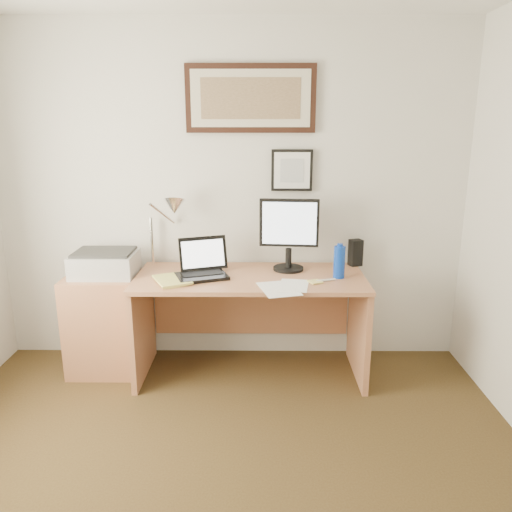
{
  "coord_description": "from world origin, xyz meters",
  "views": [
    {
      "loc": [
        0.21,
        -1.7,
        1.79
      ],
      "look_at": [
        0.19,
        1.43,
        0.95
      ],
      "focal_mm": 35.0,
      "sensor_mm": 36.0,
      "label": 1
    }
  ],
  "objects_px": {
    "book": "(157,282)",
    "printer": "(105,263)",
    "lcd_monitor": "(289,231)",
    "side_cabinet": "(104,324)",
    "water_bottle": "(339,262)",
    "laptop": "(202,268)",
    "desk": "(251,303)"
  },
  "relations": [
    {
      "from": "water_bottle",
      "to": "printer",
      "type": "xyz_separation_m",
      "value": [
        -1.65,
        0.11,
        -0.04
      ]
    },
    {
      "from": "laptop",
      "to": "lcd_monitor",
      "type": "relative_size",
      "value": 0.77
    },
    {
      "from": "book",
      "to": "laptop",
      "type": "relative_size",
      "value": 0.71
    },
    {
      "from": "lcd_monitor",
      "to": "printer",
      "type": "distance_m",
      "value": 1.33
    },
    {
      "from": "water_bottle",
      "to": "laptop",
      "type": "bearing_deg",
      "value": 178.02
    },
    {
      "from": "side_cabinet",
      "to": "laptop",
      "type": "relative_size",
      "value": 1.82
    },
    {
      "from": "lcd_monitor",
      "to": "printer",
      "type": "height_order",
      "value": "lcd_monitor"
    },
    {
      "from": "side_cabinet",
      "to": "lcd_monitor",
      "type": "relative_size",
      "value": 1.4
    },
    {
      "from": "book",
      "to": "printer",
      "type": "xyz_separation_m",
      "value": [
        -0.42,
        0.26,
        0.06
      ]
    },
    {
      "from": "laptop",
      "to": "printer",
      "type": "distance_m",
      "value": 0.71
    },
    {
      "from": "book",
      "to": "printer",
      "type": "relative_size",
      "value": 0.64
    },
    {
      "from": "water_bottle",
      "to": "lcd_monitor",
      "type": "height_order",
      "value": "lcd_monitor"
    },
    {
      "from": "side_cabinet",
      "to": "desk",
      "type": "relative_size",
      "value": 0.46
    },
    {
      "from": "side_cabinet",
      "to": "book",
      "type": "height_order",
      "value": "book"
    },
    {
      "from": "side_cabinet",
      "to": "laptop",
      "type": "distance_m",
      "value": 0.86
    },
    {
      "from": "desk",
      "to": "laptop",
      "type": "height_order",
      "value": "laptop"
    },
    {
      "from": "water_bottle",
      "to": "desk",
      "type": "height_order",
      "value": "water_bottle"
    },
    {
      "from": "side_cabinet",
      "to": "water_bottle",
      "type": "distance_m",
      "value": 1.76
    },
    {
      "from": "side_cabinet",
      "to": "water_bottle",
      "type": "height_order",
      "value": "water_bottle"
    },
    {
      "from": "printer",
      "to": "book",
      "type": "bearing_deg",
      "value": -31.62
    },
    {
      "from": "desk",
      "to": "laptop",
      "type": "relative_size",
      "value": 3.98
    },
    {
      "from": "side_cabinet",
      "to": "lcd_monitor",
      "type": "height_order",
      "value": "lcd_monitor"
    },
    {
      "from": "side_cabinet",
      "to": "desk",
      "type": "bearing_deg",
      "value": 1.89
    },
    {
      "from": "desk",
      "to": "laptop",
      "type": "bearing_deg",
      "value": -165.54
    },
    {
      "from": "side_cabinet",
      "to": "book",
      "type": "distance_m",
      "value": 0.64
    },
    {
      "from": "laptop",
      "to": "printer",
      "type": "xyz_separation_m",
      "value": [
        -0.7,
        0.08,
        0.01
      ]
    },
    {
      "from": "book",
      "to": "desk",
      "type": "distance_m",
      "value": 0.71
    },
    {
      "from": "book",
      "to": "lcd_monitor",
      "type": "distance_m",
      "value": 0.99
    },
    {
      "from": "book",
      "to": "lcd_monitor",
      "type": "xyz_separation_m",
      "value": [
        0.89,
        0.32,
        0.28
      ]
    },
    {
      "from": "desk",
      "to": "laptop",
      "type": "distance_m",
      "value": 0.45
    },
    {
      "from": "lcd_monitor",
      "to": "printer",
      "type": "relative_size",
      "value": 1.18
    },
    {
      "from": "water_bottle",
      "to": "book",
      "type": "distance_m",
      "value": 1.24
    }
  ]
}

